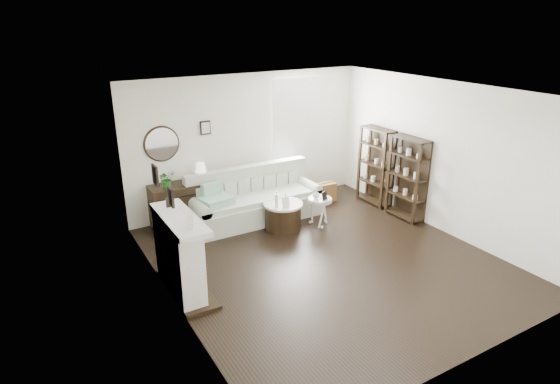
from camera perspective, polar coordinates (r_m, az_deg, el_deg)
room at (r=9.65m, az=0.13°, el=8.02°), size 5.50×5.50×5.50m
fireplace at (r=6.76m, az=-12.10°, el=-7.84°), size 0.50×1.40×1.84m
shelf_unit_far at (r=9.87m, az=11.60°, el=3.11°), size 0.30×0.80×1.60m
shelf_unit_near at (r=9.26m, az=15.25°, el=1.61°), size 0.30×0.80×1.60m
sofa at (r=9.06m, az=-3.18°, el=-1.28°), size 2.56×0.89×0.99m
quilt at (r=8.54m, az=-7.81°, el=-1.04°), size 0.63×0.55×0.14m
suitcase at (r=9.93m, az=5.20°, el=-0.11°), size 0.61×0.23×0.40m
dresser at (r=8.92m, az=-11.56°, el=-1.49°), size 1.23×0.53×0.82m
table_lamp at (r=8.83m, az=-9.64°, el=2.45°), size 0.22×0.22×0.34m
potted_plant at (r=8.59m, az=-13.65°, el=1.56°), size 0.34×0.31×0.32m
drum_table at (r=8.65m, az=0.38°, el=-2.88°), size 0.72×0.72×0.50m
pedestal_table at (r=8.73m, az=4.88°, el=-1.04°), size 0.45×0.45×0.54m
eiffel_drum at (r=8.60m, az=0.67°, el=-0.63°), size 0.11×0.11×0.17m
bottle_drum at (r=8.35m, az=-0.41°, el=-0.86°), size 0.07×0.07×0.29m
card_frame_drum at (r=8.35m, az=0.72°, el=-1.24°), size 0.14×0.06×0.18m
eiffel_ped at (r=8.75m, az=5.27°, el=-0.01°), size 0.14×0.14×0.19m
flask_ped at (r=8.64m, az=4.42°, el=-0.07°), size 0.13×0.13×0.24m
card_frame_ped at (r=8.60m, az=5.46°, el=-0.47°), size 0.13×0.08×0.16m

